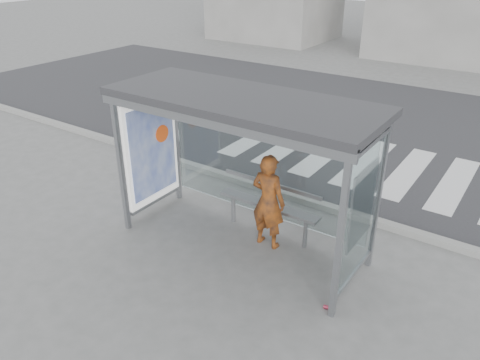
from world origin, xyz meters
name	(u,v)px	position (x,y,z in m)	size (l,w,h in m)	color
ground	(241,245)	(0.00, 0.00, 0.00)	(80.00, 80.00, 0.00)	slate
road	(380,128)	(0.00, 7.00, 0.00)	(30.00, 10.00, 0.01)	#2D2D30
curb	(295,197)	(0.00, 1.95, 0.06)	(30.00, 0.18, 0.12)	gray
crosswalk	(365,162)	(0.50, 4.50, 0.00)	(6.55, 3.00, 0.00)	silver
bus_shelter	(224,131)	(-0.37, 0.06, 1.98)	(4.25, 1.65, 2.62)	gray
building_center	(475,1)	(0.00, 18.00, 2.50)	(8.00, 5.00, 5.00)	gray
person	(268,201)	(0.35, 0.29, 0.83)	(0.61, 0.40, 1.67)	orange
bench	(269,205)	(0.18, 0.58, 0.58)	(1.90, 0.23, 0.98)	slate
soda_can	(327,307)	(1.90, -0.62, 0.03)	(0.06, 0.06, 0.11)	#C03851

